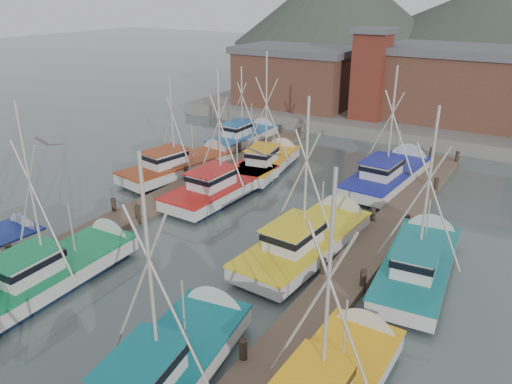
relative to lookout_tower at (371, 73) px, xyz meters
The scene contains 19 objects.
ground 33.52m from the lookout_tower, 86.53° to the right, with size 260.00×260.00×0.00m, color #495854.
dock_left 29.87m from the lookout_tower, 99.80° to the right, with size 2.30×46.00×1.50m.
dock_right 30.79m from the lookout_tower, 72.73° to the right, with size 2.30×46.00×1.50m.
quay 6.67m from the lookout_tower, 63.43° to the left, with size 44.00×16.00×1.20m, color slate.
shed_left 9.30m from the lookout_tower, 167.47° to the left, with size 12.72×8.48×6.20m.
shed_center 8.99m from the lookout_tower, 26.57° to the left, with size 14.84×9.54×6.90m.
lookout_tower is the anchor object (origin of this frame).
distant_hills 90.40m from the lookout_tower, 96.85° to the left, with size 175.00×140.00×42.00m.
boat_4 35.05m from the lookout_tower, 94.47° to the right, with size 3.90×9.53×9.68m.
boat_5 37.69m from the lookout_tower, 80.51° to the right, with size 4.24×9.71×9.61m.
boat_8 21.90m from the lookout_tower, 95.79° to the right, with size 3.88×10.19×9.48m.
boat_9 26.83m from the lookout_tower, 76.38° to the right, with size 3.86×10.33×9.39m.
boat_10 21.61m from the lookout_tower, 110.44° to the right, with size 4.52×10.02×8.24m.
boat_11 28.07m from the lookout_tower, 64.80° to the right, with size 3.81×9.50×9.34m.
boat_12 16.49m from the lookout_tower, 97.99° to the right, with size 3.99×9.01×9.73m.
boat_13 15.78m from the lookout_tower, 63.64° to the right, with size 3.92×10.49×9.41m.
boat_14 13.78m from the lookout_tower, 126.36° to the right, with size 3.22×8.64×7.67m.
gull_near 36.46m from the lookout_tower, 89.07° to the right, with size 1.55×0.62×0.24m.
gull_far 31.89m from the lookout_tower, 78.07° to the right, with size 1.54×0.60×0.24m.
Camera 1 is at (14.10, -14.28, 12.97)m, focal length 35.00 mm.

